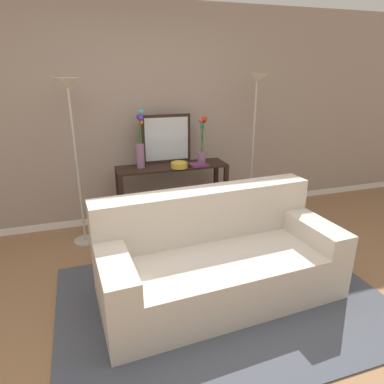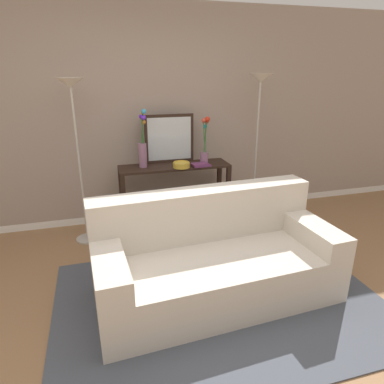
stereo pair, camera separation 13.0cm
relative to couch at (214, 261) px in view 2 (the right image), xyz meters
The scene contains 13 objects.
ground_plane 0.65m from the couch, 125.76° to the right, with size 16.00×16.00×0.02m, color #936B47.
back_wall 2.14m from the couch, 100.16° to the left, with size 12.00×0.15×2.62m.
area_rug 0.35m from the couch, 88.76° to the right, with size 2.73×1.91×0.01m.
couch is the anchor object (origin of this frame).
console_table 1.45m from the couch, 90.25° to the left, with size 1.32×0.37×0.79m.
floor_lamp_left 2.04m from the couch, 128.91° to the left, with size 0.28×0.28×1.80m.
floor_lamp_right 2.02m from the couch, 53.01° to the left, with size 0.28×0.28×1.83m.
wall_mirror 1.77m from the couch, 91.01° to the left, with size 0.60×0.02×0.58m.
vase_tall_flowers 1.69m from the couch, 104.23° to the left, with size 0.11×0.11×0.67m.
vase_short_flowers 1.64m from the couch, 75.50° to the left, with size 0.11×0.11×0.56m.
fruit_bowl 1.41m from the couch, 87.91° to the left, with size 0.20×0.20×0.06m.
book_stack 1.43m from the couch, 77.81° to the left, with size 0.23×0.16×0.03m.
book_row_under_console 1.50m from the couch, 104.29° to the left, with size 0.37×0.17×0.13m.
Camera 2 is at (-0.56, -1.97, 1.88)m, focal length 32.01 mm.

